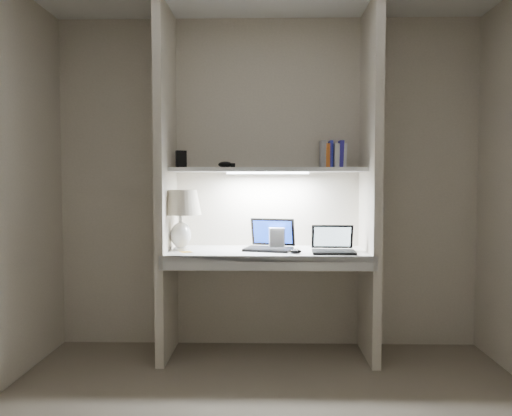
{
  "coord_description": "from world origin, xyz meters",
  "views": [
    {
      "loc": [
        -0.01,
        -2.34,
        1.26
      ],
      "look_at": [
        -0.08,
        1.05,
        1.08
      ],
      "focal_mm": 35.0,
      "sensor_mm": 36.0,
      "label": 1
    }
  ],
  "objects_px": {
    "table_lamp": "(181,210)",
    "laptop_main": "(270,242)",
    "speaker": "(277,238)",
    "book_row": "(333,155)",
    "laptop_netbook": "(333,246)"
  },
  "relations": [
    {
      "from": "book_row",
      "to": "speaker",
      "type": "bearing_deg",
      "value": -166.27
    },
    {
      "from": "laptop_netbook",
      "to": "book_row",
      "type": "height_order",
      "value": "book_row"
    },
    {
      "from": "laptop_main",
      "to": "speaker",
      "type": "height_order",
      "value": "laptop_main"
    },
    {
      "from": "book_row",
      "to": "laptop_main",
      "type": "bearing_deg",
      "value": -163.17
    },
    {
      "from": "table_lamp",
      "to": "speaker",
      "type": "distance_m",
      "value": 0.73
    },
    {
      "from": "speaker",
      "to": "laptop_netbook",
      "type": "bearing_deg",
      "value": -29.32
    },
    {
      "from": "table_lamp",
      "to": "laptop_netbook",
      "type": "relative_size",
      "value": 1.44
    },
    {
      "from": "laptop_main",
      "to": "speaker",
      "type": "distance_m",
      "value": 0.07
    },
    {
      "from": "speaker",
      "to": "book_row",
      "type": "xyz_separation_m",
      "value": [
        0.42,
        0.1,
        0.61
      ]
    },
    {
      "from": "laptop_main",
      "to": "laptop_netbook",
      "type": "xyz_separation_m",
      "value": [
        0.44,
        -0.14,
        -0.01
      ]
    },
    {
      "from": "speaker",
      "to": "book_row",
      "type": "distance_m",
      "value": 0.75
    },
    {
      "from": "laptop_main",
      "to": "laptop_netbook",
      "type": "distance_m",
      "value": 0.46
    },
    {
      "from": "table_lamp",
      "to": "laptop_main",
      "type": "height_order",
      "value": "table_lamp"
    },
    {
      "from": "laptop_main",
      "to": "laptop_netbook",
      "type": "relative_size",
      "value": 1.28
    },
    {
      "from": "laptop_netbook",
      "to": "laptop_main",
      "type": "bearing_deg",
      "value": 164.66
    }
  ]
}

